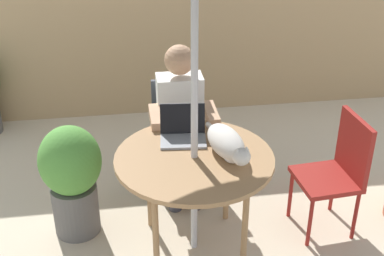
{
  "coord_description": "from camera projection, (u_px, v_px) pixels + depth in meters",
  "views": [
    {
      "loc": [
        -0.42,
        -2.8,
        2.47
      ],
      "look_at": [
        0.0,
        0.1,
        0.88
      ],
      "focal_mm": 49.3,
      "sensor_mm": 36.0,
      "label": 1
    }
  ],
  "objects": [
    {
      "name": "ground_plane",
      "position": [
        194.0,
        246.0,
        3.67
      ],
      "size": [
        14.0,
        14.0,
        0.0
      ],
      "primitive_type": "plane",
      "color": "#BCAD93"
    },
    {
      "name": "fence_back",
      "position": [
        162.0,
        36.0,
        5.16
      ],
      "size": [
        5.82,
        0.08,
        1.61
      ],
      "primitive_type": "cube",
      "color": "tan",
      "rests_on": "ground"
    },
    {
      "name": "patio_table",
      "position": [
        194.0,
        165.0,
        3.35
      ],
      "size": [
        1.02,
        1.02,
        0.73
      ],
      "color": "#9E754C",
      "rests_on": "ground"
    },
    {
      "name": "chair_occupied",
      "position": [
        179.0,
        126.0,
        4.15
      ],
      "size": [
        0.4,
        0.4,
        0.87
      ],
      "color": "#33383F",
      "rests_on": "ground"
    },
    {
      "name": "chair_empty",
      "position": [
        339.0,
        167.0,
        3.63
      ],
      "size": [
        0.43,
        0.43,
        0.87
      ],
      "color": "maroon",
      "rests_on": "ground"
    },
    {
      "name": "person_seated",
      "position": [
        181.0,
        116.0,
        3.93
      ],
      "size": [
        0.48,
        0.48,
        1.21
      ],
      "color": "white",
      "rests_on": "ground"
    },
    {
      "name": "laptop",
      "position": [
        183.0,
        129.0,
        3.51
      ],
      "size": [
        0.32,
        0.28,
        0.21
      ],
      "color": "gray",
      "rests_on": "patio_table"
    },
    {
      "name": "cat",
      "position": [
        227.0,
        144.0,
        3.29
      ],
      "size": [
        0.27,
        0.65,
        0.17
      ],
      "color": "silver",
      "rests_on": "patio_table"
    },
    {
      "name": "potted_plant_near_fence",
      "position": [
        72.0,
        176.0,
        3.61
      ],
      "size": [
        0.43,
        0.43,
        0.83
      ],
      "color": "#595654",
      "rests_on": "ground"
    }
  ]
}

